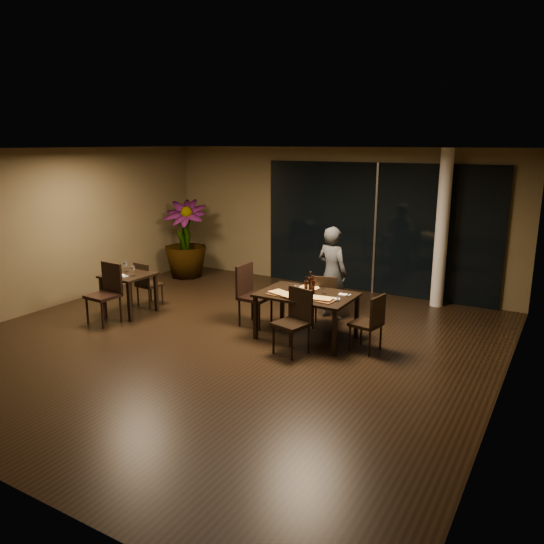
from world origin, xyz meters
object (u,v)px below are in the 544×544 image
Objects in this scene: chair_main_far at (324,299)px; bottle_a at (306,285)px; potted_plant at (185,239)px; chair_main_left at (251,291)px; diner at (332,273)px; main_table at (307,298)px; chair_side_far at (146,282)px; chair_main_right at (371,320)px; chair_side_near at (107,290)px; bottle_b at (313,285)px; bottle_c at (311,282)px; chair_main_near at (295,317)px; side_table at (129,281)px.

bottle_a is (-0.07, -0.57, 0.36)m from chair_main_far.
potted_plant is at bearing 152.86° from bottle_a.
chair_main_left is 0.64× the size of diner.
chair_side_far reaches higher than main_table.
chair_main_right is at bearing -93.26° from chair_main_left.
potted_plant reaches higher than diner.
chair_side_near reaches higher than chair_side_far.
chair_main_left reaches higher than chair_main_far.
diner is at bearing 98.14° from bottle_b.
chair_side_far is 2.54× the size of bottle_c.
diner is at bearing 95.21° from bottle_c.
chair_main_far is 0.68m from bottle_a.
chair_main_far is 1.20m from chair_main_near.
chair_side_near is 3.97m from diner.
main_table is 1.16m from diner.
chair_side_near is (-3.42, -1.63, 0.06)m from chair_main_far.
bottle_a is 0.09m from bottle_c.
bottle_b is at bearing 106.55° from chair_main_near.
potted_plant is 6.62× the size of bottle_a.
bottle_a is at bearing -83.14° from chair_main_right.
chair_side_far is at bearing -179.45° from bottle_a.
potted_plant is 5.27× the size of bottle_c.
diner is (3.36, 1.16, 0.35)m from chair_side_far.
main_table is at bearing -27.21° from potted_plant.
diner reaches higher than bottle_c.
bottle_b is at bearing 24.09° from main_table.
chair_main_near is 0.94× the size of chair_side_near.
main_table is 0.24m from bottle_b.
side_table is 0.76× the size of chair_side_near.
potted_plant is at bearing 153.86° from bottle_c.
chair_side_far is at bearing 93.81° from chair_main_left.
chair_main_left is at bearing 15.28° from side_table.
diner is (-1.17, 1.17, 0.34)m from chair_main_right.
diner reaches higher than bottle_a.
chair_main_right is 4.53m from chair_side_far.
chair_main_right is 1.03× the size of chair_side_far.
diner is at bearing 92.46° from bottle_a.
chair_side_far is 0.82× the size of chair_side_near.
chair_main_far is 0.89× the size of chair_side_near.
chair_main_near is 0.59× the size of diner.
chair_side_far is (-3.43, -0.01, -0.19)m from main_table.
bottle_a is (1.11, -0.10, 0.29)m from chair_main_left.
potted_plant is 4.78m from bottle_c.
chair_side_far is 2.40m from potted_plant.
potted_plant is at bearing 153.66° from bottle_b.
chair_main_left is 1.15m from bottle_a.
chair_main_right is at bearing 131.72° from chair_main_far.
chair_main_near reaches higher than chair_side_far.
potted_plant is at bearing 161.16° from chair_main_near.
chair_main_right is 0.50× the size of potted_plant.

